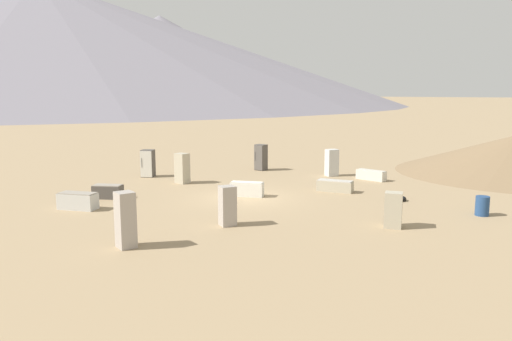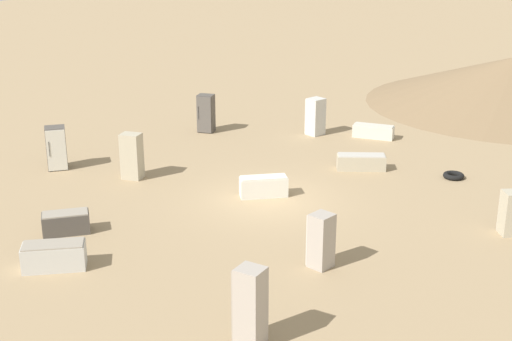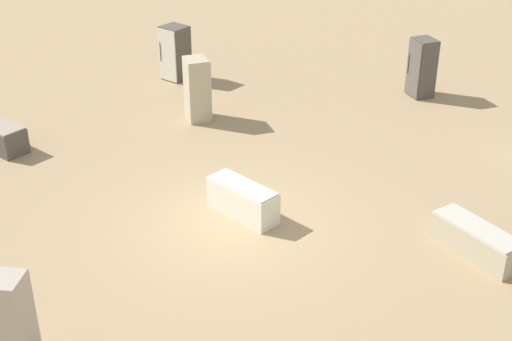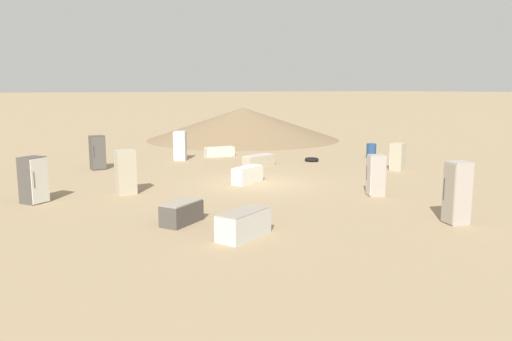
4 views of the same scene
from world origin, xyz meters
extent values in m
plane|color=#9E8460|center=(0.00, 0.00, 0.00)|extent=(1000.00, 1000.00, 0.00)
cube|color=#B2A88E|center=(4.21, -2.53, 0.29)|extent=(1.09, 1.98, 0.58)
cube|color=#BCB7AD|center=(4.21, -2.53, 0.60)|extent=(1.04, 1.90, 0.04)
cube|color=silver|center=(0.33, 0.31, 0.35)|extent=(1.27, 1.75, 0.69)
cube|color=beige|center=(0.33, 0.31, 0.71)|extent=(1.21, 1.68, 0.04)
cube|color=#B2A88E|center=(0.69, 5.58, 0.87)|extent=(0.58, 0.73, 1.75)
cube|color=#BCB7AD|center=(1.00, 5.59, 0.87)|extent=(0.05, 0.70, 1.68)
cylinder|color=#2D2D2D|center=(1.03, 5.33, 0.96)|extent=(0.02, 0.02, 0.61)
cube|color=#4C4742|center=(-4.49, 5.30, 0.32)|extent=(1.33, 1.56, 0.65)
cube|color=#A89E93|center=(-4.42, -2.78, 0.80)|extent=(0.78, 0.76, 1.59)
cube|color=#BCB7AD|center=(-4.29, -2.51, 0.80)|extent=(0.53, 0.28, 1.53)
cylinder|color=#2D2D2D|center=(-4.09, -2.57, 0.87)|extent=(0.02, 0.02, 0.56)
cube|color=#4C4742|center=(7.44, 5.17, 0.87)|extent=(0.58, 0.73, 1.74)
cube|color=#56514C|center=(7.14, 5.16, 0.87)|extent=(0.06, 0.69, 1.67)
cylinder|color=#2D2D2D|center=(7.10, 5.41, 0.96)|extent=(0.02, 0.02, 0.61)
cube|color=#4C4742|center=(0.85, 8.91, 0.85)|extent=(0.99, 1.01, 1.69)
cube|color=silver|center=(0.55, 8.72, 0.85)|extent=(0.43, 0.63, 1.62)
cylinder|color=#2D2D2D|center=(0.38, 8.92, 0.93)|extent=(0.02, 0.02, 0.59)
camera|label=1|loc=(-18.50, -15.95, 5.25)|focal=35.00mm
camera|label=2|loc=(-22.23, -6.34, 9.20)|focal=50.00mm
camera|label=3|loc=(-3.55, -12.20, 7.99)|focal=50.00mm
camera|label=4|loc=(-18.58, 10.76, 4.13)|focal=35.00mm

